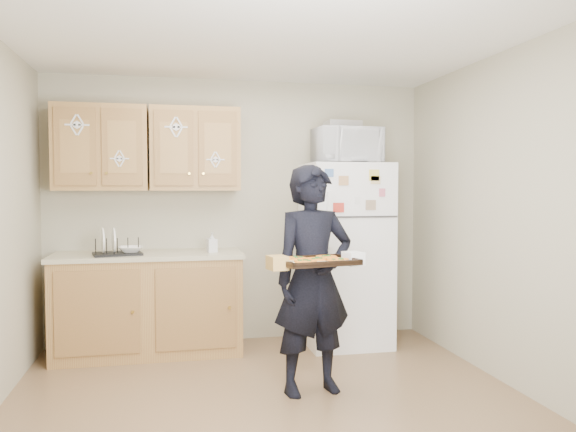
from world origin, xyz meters
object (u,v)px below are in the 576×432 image
at_px(baking_tray, 316,262).
at_px(microwave, 347,146).
at_px(refrigerator, 345,254).
at_px(person, 313,279).
at_px(dish_rack, 117,246).

distance_m(baking_tray, microwave, 1.79).
relative_size(refrigerator, person, 1.04).
bearing_deg(microwave, dish_rack, 176.35).
relative_size(person, microwave, 2.79).
bearing_deg(person, refrigerator, 51.54).
height_order(refrigerator, person, refrigerator).
bearing_deg(dish_rack, baking_tray, -45.58).
relative_size(baking_tray, microwave, 0.84).
xyz_separation_m(person, dish_rack, (-1.44, 1.12, 0.16)).
bearing_deg(person, baking_tray, -111.53).
height_order(person, baking_tray, person).
bearing_deg(baking_tray, dish_rack, 123.66).
height_order(microwave, dish_rack, microwave).
relative_size(person, baking_tray, 3.30).
distance_m(person, dish_rack, 1.83).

